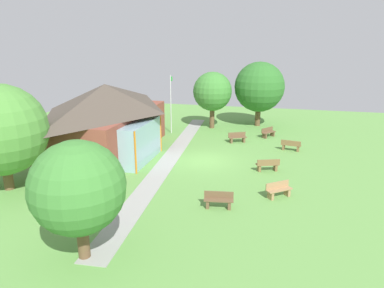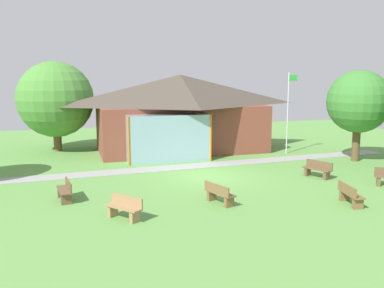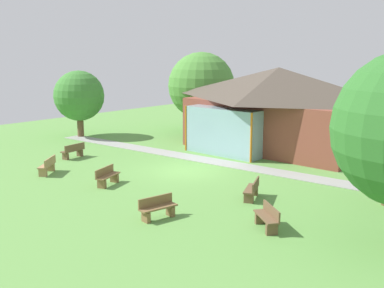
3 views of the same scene
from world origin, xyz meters
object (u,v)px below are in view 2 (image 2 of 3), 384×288
Objects in this scene: bench_mid_left at (65,191)px; tree_behind_pavilion_left at (55,99)px; bench_front_right at (350,195)px; bench_front_center at (219,194)px; bench_front_left at (124,208)px; bench_mid_right at (318,170)px; tree_east_hedge at (359,102)px; flagpole at (288,109)px; pavilion at (180,112)px.

tree_behind_pavilion_left is at bearing -5.40° from bench_mid_left.
bench_front_right is 0.26× the size of tree_behind_pavilion_left.
bench_mid_left is 0.26× the size of tree_behind_pavilion_left.
bench_mid_left is 6.35m from bench_front_center.
bench_front_left is 0.94× the size of bench_mid_right.
tree_east_hedge is at bearing -86.10° from bench_mid_left.
bench_mid_left is (-14.00, -6.84, -2.53)m from flagpole.
tree_east_hedge is at bearing 151.80° from bench_front_right.
bench_front_left is 15.60m from tree_behind_pavilion_left.
pavilion is 2.25× the size of flagpole.
pavilion is 7.63× the size of bench_front_center.
bench_front_center is at bearing -131.60° from flagpole.
bench_front_right and bench_mid_left have the same top height.
pavilion is at bearing -45.36° from bench_mid_left.
bench_mid_right is (1.30, 4.32, 0.00)m from bench_front_right.
bench_mid_right is at bearing -42.26° from tree_behind_pavilion_left.
flagpole is at bearing -88.88° from bench_front_left.
bench_mid_left is 17.45m from tree_east_hedge.
pavilion is 7.71× the size of bench_mid_left.
flagpole is 3.65× the size of bench_front_left.
bench_front_right is at bearing -128.57° from tree_east_hedge.
pavilion is 12.53m from bench_mid_left.
bench_mid_left is 1.00× the size of bench_mid_right.
flagpole is at bearing -71.95° from bench_mid_left.
pavilion reaches higher than bench_front_right.
bench_mid_right is at bearing -109.45° from bench_front_left.
tree_behind_pavilion_left is (-0.55, 12.12, 3.10)m from bench_mid_left.
bench_front_right is at bearing 52.89° from bench_front_center.
tree_behind_pavilion_left reaches higher than bench_front_right.
flagpole is at bearing 130.18° from tree_east_hedge.
tree_behind_pavilion_left reaches higher than bench_mid_left.
bench_mid_left is at bearing 67.43° from bench_mid_right.
pavilion is at bearing 155.61° from flagpole.
bench_front_right is 5.23m from bench_front_center.
tree_east_hedge is (16.80, 3.53, 3.16)m from bench_mid_left.
pavilion is 14.04m from bench_front_left.
bench_front_right is 1.07× the size of bench_front_left.
bench_front_left is at bearing 83.83° from bench_mid_right.
bench_front_center is at bearing -118.54° from bench_mid_left.
bench_mid_left and bench_mid_right have the same top height.
bench_front_center is (3.90, 0.72, 0.00)m from bench_front_left.
tree_east_hedge is at bearing -81.32° from bench_mid_right.
bench_mid_left is at bearing -87.42° from tree_behind_pavilion_left.
pavilion is 7.71× the size of bench_mid_right.
bench_front_center is 0.26× the size of tree_behind_pavilion_left.
bench_mid_right is (12.24, 0.50, 0.00)m from bench_mid_left.
tree_behind_pavilion_left is at bearing -28.43° from bench_front_left.
bench_front_center is 12.68m from tree_east_hedge.
bench_front_right is 0.29× the size of tree_east_hedge.
bench_front_right is at bearing -133.72° from bench_front_left.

